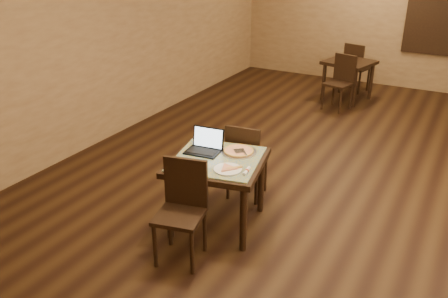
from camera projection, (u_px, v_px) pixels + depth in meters
The scene contains 16 objects.
ground at pixel (372, 203), 5.45m from camera, with size 10.00×10.00×0.00m, color black.
wall_back at pixel (445, 13), 8.83m from camera, with size 8.00×0.02×3.00m, color #92724A.
wall_left at pixel (95, 39), 6.60m from camera, with size 0.02×10.00×3.00m, color #92724A.
tiled_table at pixel (217, 168), 4.81m from camera, with size 1.09×1.09×0.76m.
chair_main_near at pixel (182, 204), 4.37m from camera, with size 0.50×0.50×0.97m.
chair_main_far at pixel (245, 158), 5.36m from camera, with size 0.44×0.44×0.92m.
laptop at pixel (205, 145), 4.91m from camera, with size 0.37×0.30×0.24m.
plate at pixel (228, 169), 4.52m from camera, with size 0.27×0.27×0.01m, color white.
pizza_slice at pixel (228, 168), 4.51m from camera, with size 0.20×0.20×0.02m, color beige, non-canonical shape.
pizza_pan at pixel (239, 152), 4.90m from camera, with size 0.37×0.37×0.01m, color silver.
pizza_whole at pixel (239, 151), 4.90m from camera, with size 0.31×0.31×0.02m.
spatula at pixel (239, 151), 4.87m from camera, with size 0.11×0.26×0.01m, color silver.
napkin_roll at pixel (247, 171), 4.47m from camera, with size 0.06×0.16×0.04m.
other_table_b at pixel (349, 68), 8.70m from camera, with size 0.95×0.95×0.73m.
other_table_b_chair_near at pixel (341, 79), 8.27m from camera, with size 0.50×0.50×0.95m.
other_table_b_chair_far at pixel (355, 65), 9.18m from camera, with size 0.50×0.50×0.95m.
Camera 1 is at (0.78, -4.95, 2.79)m, focal length 38.00 mm.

